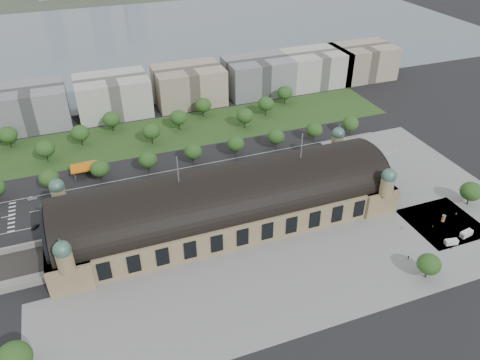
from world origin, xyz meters
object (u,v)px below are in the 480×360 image
object	(u,v)px
parked_car_0	(35,227)
parked_car_4	(106,212)
bus_mid	(241,180)
pedestrian_1	(433,226)
traffic_car_4	(232,174)
bus_east	(265,175)
parked_car_3	(95,219)
van_south	(451,242)
parked_car_2	(61,227)
traffic_car_3	(131,185)
pedestrian_3	(451,248)
parked_car_5	(109,216)
advertising_column	(443,218)
pedestrian_4	(408,258)
traffic_car_5	(265,159)
van_east	(466,234)
parked_car_1	(112,216)
bus_west	(204,187)
traffic_car_6	(326,159)
pedestrian_2	(456,214)
parked_car_6	(125,212)
petrol_station	(87,166)
traffic_car_1	(32,198)
pedestrian_0	(402,228)

from	to	relation	value
parked_car_0	parked_car_4	world-z (taller)	parked_car_4
bus_mid	pedestrian_1	bearing A→B (deg)	-136.49
traffic_car_4	bus_east	bearing A→B (deg)	64.17
parked_car_3	van_south	size ratio (longest dim) A/B	0.84
parked_car_2	parked_car_3	world-z (taller)	parked_car_3
traffic_car_3	pedestrian_1	xyz separation A→B (m)	(117.76, -79.88, 0.20)
bus_east	pedestrian_3	xyz separation A→B (m)	(49.99, -77.87, -0.67)
parked_car_4	van_south	world-z (taller)	van_south
parked_car_5	advertising_column	world-z (taller)	advertising_column
parked_car_2	pedestrian_4	bearing A→B (deg)	25.14
pedestrian_4	traffic_car_5	bearing A→B (deg)	-135.54
parked_car_5	van_south	size ratio (longest dim) A/B	0.93
parked_car_0	van_south	size ratio (longest dim) A/B	0.68
traffic_car_4	bus_east	world-z (taller)	bus_east
parked_car_5	bus_east	distance (m)	79.55
van_east	van_south	size ratio (longest dim) A/B	1.09
parked_car_1	parked_car_3	size ratio (longest dim) A/B	1.03
pedestrian_1	bus_west	bearing A→B (deg)	110.74
traffic_car_5	van_east	bearing A→B (deg)	-146.99
traffic_car_5	bus_west	bearing A→B (deg)	113.52
traffic_car_6	van_south	xyz separation A→B (m)	(14.66, -79.02, 0.48)
pedestrian_2	van_east	bearing A→B (deg)	120.28
parked_car_3	parked_car_6	bearing A→B (deg)	64.28
petrol_station	traffic_car_1	world-z (taller)	petrol_station
traffic_car_4	parked_car_2	bearing A→B (deg)	-78.24
bus_mid	advertising_column	size ratio (longest dim) A/B	3.65
pedestrian_3	traffic_car_1	bearing A→B (deg)	0.01
parked_car_1	parked_car_5	bearing A→B (deg)	-123.84
traffic_car_3	parked_car_4	xyz separation A→B (m)	(-14.60, -18.34, -0.02)
pedestrian_4	parked_car_4	bearing A→B (deg)	-93.59
parked_car_1	traffic_car_1	bearing A→B (deg)	-162.94
parked_car_2	bus_west	distance (m)	67.42
traffic_car_1	pedestrian_1	xyz separation A→B (m)	(163.99, -85.08, 0.21)
van_east	pedestrian_0	xyz separation A→B (m)	(-22.53, 13.38, -0.45)
parked_car_2	advertising_column	distance (m)	169.20
parked_car_2	parked_car_4	world-z (taller)	parked_car_2
parked_car_0	parked_car_4	xyz separation A→B (m)	(30.47, 0.00, 0.06)
traffic_car_3	bus_east	world-z (taller)	bus_east
parked_car_4	traffic_car_3	bearing A→B (deg)	118.56
traffic_car_1	van_east	size ratio (longest dim) A/B	0.68
parked_car_2	parked_car_5	distance (m)	20.83
pedestrian_0	pedestrian_2	size ratio (longest dim) A/B	0.87
parked_car_2	bus_west	xyz separation A→B (m)	(67.15, 6.00, 0.92)
parked_car_6	bus_east	world-z (taller)	bus_east
bus_west	parked_car_5	bearing A→B (deg)	92.40
parked_car_2	pedestrian_2	xyz separation A→B (m)	(168.62, -53.76, 0.13)
parked_car_4	bus_west	bearing A→B (deg)	69.51
traffic_car_4	advertising_column	size ratio (longest dim) A/B	1.17
parked_car_2	parked_car_3	xyz separation A→B (m)	(14.51, 0.00, 0.06)
traffic_car_4	parked_car_1	distance (m)	64.27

